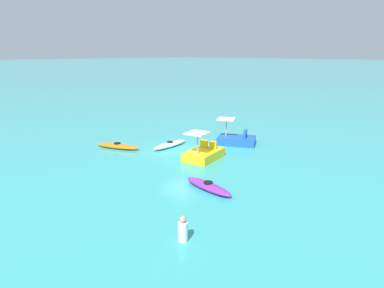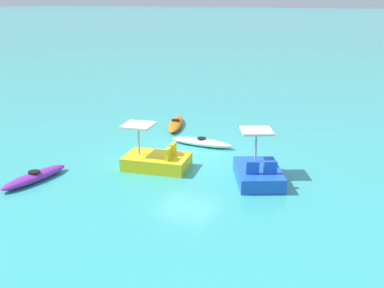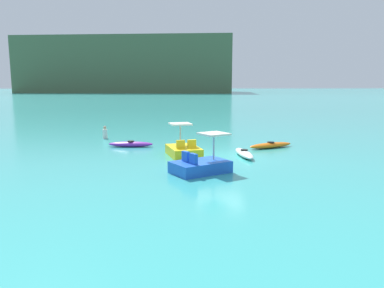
# 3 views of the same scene
# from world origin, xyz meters

# --- Properties ---
(ground_plane) EXTENTS (600.00, 600.00, 0.00)m
(ground_plane) POSITION_xyz_m (0.00, 0.00, 0.00)
(ground_plane) COLOR #38ADA8
(kayak_white) EXTENTS (0.78, 2.87, 0.37)m
(kayak_white) POSITION_xyz_m (1.26, -0.02, 0.16)
(kayak_white) COLOR white
(kayak_white) RESTS_ON ground_plane
(kayak_purple) EXTENTS (2.76, 0.87, 0.37)m
(kayak_purple) POSITION_xyz_m (-5.02, 3.44, 0.16)
(kayak_purple) COLOR purple
(kayak_purple) RESTS_ON ground_plane
(kayak_orange) EXTENTS (3.03, 1.78, 0.37)m
(kayak_orange) POSITION_xyz_m (3.38, 2.49, 0.16)
(kayak_orange) COLOR orange
(kayak_orange) RESTS_ON ground_plane
(pedal_boat_blue) EXTENTS (2.83, 2.47, 1.68)m
(pedal_boat_blue) POSITION_xyz_m (-1.34, -3.53, 0.34)
(pedal_boat_blue) COLOR blue
(pedal_boat_blue) RESTS_ON ground_plane
(pedal_boat_yellow) EXTENTS (1.97, 2.67, 1.68)m
(pedal_boat_yellow) POSITION_xyz_m (-1.94, 0.32, 0.34)
(pedal_boat_yellow) COLOR yellow
(pedal_boat_yellow) RESTS_ON ground_plane
(person_near_shore) EXTENTS (0.42, 0.42, 0.88)m
(person_near_shore) POSITION_xyz_m (-7.17, 7.10, 0.39)
(person_near_shore) COLOR silver
(person_near_shore) RESTS_ON ground_plane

